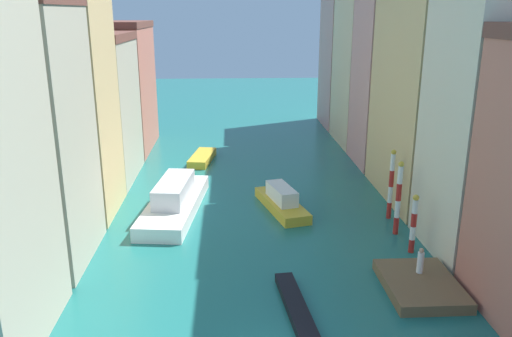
# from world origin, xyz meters

# --- Properties ---
(ground_plane) EXTENTS (154.00, 154.00, 0.00)m
(ground_plane) POSITION_xyz_m (0.00, 24.50, 0.00)
(ground_plane) COLOR #1E6B66
(building_left_1) EXTENTS (6.82, 7.80, 15.57)m
(building_left_1) POSITION_xyz_m (-13.98, 11.32, 7.80)
(building_left_1) COLOR #BCB299
(building_left_1) RESTS_ON ground
(building_left_2) EXTENTS (6.82, 7.28, 17.55)m
(building_left_2) POSITION_xyz_m (-13.98, 19.17, 8.79)
(building_left_2) COLOR #DBB77A
(building_left_2) RESTS_ON ground
(building_left_3) EXTENTS (6.82, 9.69, 12.98)m
(building_left_3) POSITION_xyz_m (-13.98, 27.59, 6.50)
(building_left_3) COLOR #BCB299
(building_left_3) RESTS_ON ground
(building_left_4) EXTENTS (6.82, 11.47, 13.75)m
(building_left_4) POSITION_xyz_m (-13.98, 38.40, 6.89)
(building_left_4) COLOR #C6705B
(building_left_4) RESTS_ON ground
(building_right_1) EXTENTS (6.82, 7.64, 21.03)m
(building_right_1) POSITION_xyz_m (13.98, 11.17, 10.52)
(building_right_1) COLOR beige
(building_right_1) RESTS_ON ground
(building_right_2) EXTENTS (6.82, 11.91, 21.24)m
(building_right_2) POSITION_xyz_m (13.98, 21.11, 10.63)
(building_right_2) COLOR #DBB77A
(building_right_2) RESTS_ON ground
(building_right_3) EXTENTS (6.82, 7.63, 20.73)m
(building_right_3) POSITION_xyz_m (13.98, 31.08, 10.38)
(building_right_3) COLOR tan
(building_right_3) RESTS_ON ground
(building_right_4) EXTENTS (6.82, 9.92, 21.58)m
(building_right_4) POSITION_xyz_m (13.98, 39.82, 10.80)
(building_right_4) COLOR beige
(building_right_4) RESTS_ON ground
(building_right_5) EXTENTS (6.82, 9.12, 19.14)m
(building_right_5) POSITION_xyz_m (13.98, 49.60, 9.58)
(building_right_5) COLOR tan
(building_right_5) RESTS_ON ground
(waterfront_dock) EXTENTS (3.90, 5.25, 0.60)m
(waterfront_dock) POSITION_xyz_m (8.39, 6.29, 0.30)
(waterfront_dock) COLOR brown
(waterfront_dock) RESTS_ON ground
(person_on_dock) EXTENTS (0.36, 0.36, 1.50)m
(person_on_dock) POSITION_xyz_m (8.60, 7.14, 1.30)
(person_on_dock) COLOR white
(person_on_dock) RESTS_ON waterfront_dock
(mooring_pole_0) EXTENTS (0.39, 0.39, 3.89)m
(mooring_pole_0) POSITION_xyz_m (9.48, 10.91, 2.00)
(mooring_pole_0) COLOR red
(mooring_pole_0) RESTS_ON ground
(mooring_pole_1) EXTENTS (0.39, 0.39, 5.20)m
(mooring_pole_1) POSITION_xyz_m (9.38, 13.78, 2.66)
(mooring_pole_1) COLOR red
(mooring_pole_1) RESTS_ON ground
(mooring_pole_2) EXTENTS (0.37, 0.37, 5.26)m
(mooring_pole_2) POSITION_xyz_m (9.74, 16.59, 2.69)
(mooring_pole_2) COLOR red
(mooring_pole_2) RESTS_ON ground
(vaporetto_white) EXTENTS (4.73, 12.04, 2.53)m
(vaporetto_white) POSITION_xyz_m (-6.23, 18.76, 0.92)
(vaporetto_white) COLOR white
(vaporetto_white) RESTS_ON ground
(gondola_black) EXTENTS (2.05, 10.95, 0.46)m
(gondola_black) POSITION_xyz_m (1.51, 2.36, 0.23)
(gondola_black) COLOR black
(gondola_black) RESTS_ON ground
(motorboat_0) EXTENTS (2.76, 6.01, 0.76)m
(motorboat_0) POSITION_xyz_m (-4.79, 32.48, 0.38)
(motorboat_0) COLOR gold
(motorboat_0) RESTS_ON ground
(motorboat_1) EXTENTS (3.81, 7.46, 1.86)m
(motorboat_1) POSITION_xyz_m (1.97, 18.75, 0.69)
(motorboat_1) COLOR gold
(motorboat_1) RESTS_ON ground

